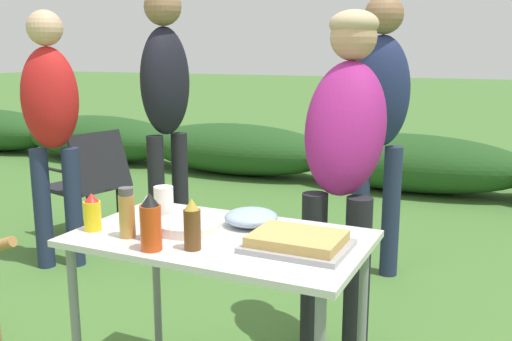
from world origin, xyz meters
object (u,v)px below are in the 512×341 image
(camp_chair_green_behind_table, at_px, (88,178))
(spice_jar, at_px, (127,213))
(food_tray, at_px, (297,242))
(mixing_bowl, at_px, (251,217))
(paper_cup_stack, at_px, (164,203))
(standing_person_in_gray_fleece, at_px, (166,98))
(standing_person_in_navy_coat, at_px, (51,116))
(standing_person_in_red_jacket, at_px, (380,110))
(hot_sauce_bottle, at_px, (151,223))
(standing_person_with_beanie, at_px, (344,144))
(beer_bottle, at_px, (192,225))
(mustard_bottle, at_px, (92,213))
(ketchup_bottle, at_px, (148,218))
(folding_table, at_px, (221,254))
(plate_stack, at_px, (189,226))

(camp_chair_green_behind_table, bearing_deg, spice_jar, -122.01)
(food_tray, height_order, mixing_bowl, mixing_bowl)
(paper_cup_stack, bearing_deg, standing_person_in_gray_fleece, 122.94)
(mixing_bowl, xyz_separation_m, standing_person_in_navy_coat, (-1.79, 0.79, 0.24))
(camp_chair_green_behind_table, bearing_deg, mixing_bowl, -110.58)
(spice_jar, bearing_deg, camp_chair_green_behind_table, 134.76)
(standing_person_in_red_jacket, bearing_deg, hot_sauce_bottle, -119.47)
(hot_sauce_bottle, height_order, standing_person_with_beanie, standing_person_with_beanie)
(spice_jar, bearing_deg, beer_bottle, -2.81)
(standing_person_with_beanie, relative_size, standing_person_in_navy_coat, 0.96)
(food_tray, relative_size, standing_person_in_gray_fleece, 0.20)
(mustard_bottle, distance_m, standing_person_in_red_jacket, 1.98)
(ketchup_bottle, bearing_deg, hot_sauce_bottle, -49.64)
(standing_person_with_beanie, bearing_deg, ketchup_bottle, -123.48)
(paper_cup_stack, relative_size, spice_jar, 0.74)
(beer_bottle, xyz_separation_m, standing_person_in_red_jacket, (0.23, 1.86, 0.24))
(folding_table, height_order, food_tray, food_tray)
(spice_jar, distance_m, hot_sauce_bottle, 0.18)
(food_tray, xyz_separation_m, standing_person_in_red_jacket, (-0.11, 1.70, 0.30))
(paper_cup_stack, bearing_deg, standing_person_in_navy_coat, 148.80)
(paper_cup_stack, relative_size, standing_person_with_beanie, 0.09)
(mustard_bottle, bearing_deg, spice_jar, -3.63)
(plate_stack, distance_m, ketchup_bottle, 0.18)
(beer_bottle, bearing_deg, paper_cup_stack, 138.31)
(standing_person_in_red_jacket, bearing_deg, mixing_bowl, -115.03)
(mixing_bowl, distance_m, standing_person_in_gray_fleece, 1.74)
(standing_person_with_beanie, bearing_deg, folding_table, -114.76)
(hot_sauce_bottle, relative_size, standing_person_in_navy_coat, 0.12)
(camp_chair_green_behind_table, bearing_deg, hot_sauce_bottle, -120.67)
(mustard_bottle, height_order, spice_jar, spice_jar)
(mixing_bowl, bearing_deg, camp_chair_green_behind_table, 146.19)
(mustard_bottle, height_order, standing_person_in_gray_fleece, standing_person_in_gray_fleece)
(mixing_bowl, relative_size, camp_chair_green_behind_table, 0.26)
(mustard_bottle, distance_m, hot_sauce_bottle, 0.35)
(food_tray, distance_m, paper_cup_stack, 0.64)
(mixing_bowl, distance_m, standing_person_in_navy_coat, 1.97)
(mixing_bowl, distance_m, standing_person_with_beanie, 0.63)
(mustard_bottle, bearing_deg, food_tray, 9.41)
(ketchup_bottle, bearing_deg, mustard_bottle, 179.92)
(beer_bottle, bearing_deg, camp_chair_green_behind_table, 139.10)
(beer_bottle, xyz_separation_m, hot_sauce_bottle, (-0.13, -0.07, 0.01))
(food_tray, relative_size, mustard_bottle, 2.42)
(standing_person_in_gray_fleece, xyz_separation_m, camp_chair_green_behind_table, (-0.82, 0.14, -0.65))
(spice_jar, bearing_deg, mustard_bottle, 176.37)
(paper_cup_stack, relative_size, ketchup_bottle, 0.83)
(folding_table, xyz_separation_m, spice_jar, (-0.30, -0.16, 0.17))
(standing_person_with_beanie, bearing_deg, mixing_bowl, -115.60)
(mustard_bottle, height_order, beer_bottle, beer_bottle)
(folding_table, relative_size, standing_person_in_navy_coat, 0.66)
(food_tray, bearing_deg, hot_sauce_bottle, -154.10)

